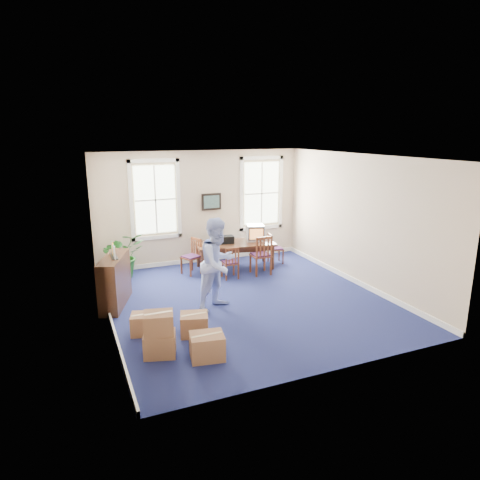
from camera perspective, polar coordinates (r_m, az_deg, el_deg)
name	(u,v)px	position (r m, az deg, el deg)	size (l,w,h in m)	color
floor	(246,300)	(9.79, 0.83, -7.97)	(6.50, 6.50, 0.00)	navy
ceiling	(247,156)	(9.07, 0.90, 11.08)	(6.50, 6.50, 0.00)	white
wall_back	(201,207)	(12.29, -5.23, 4.36)	(6.50, 6.50, 0.00)	#CAB295
wall_front	(333,277)	(6.56, 12.32, -4.80)	(6.50, 6.50, 0.00)	#CAB295
wall_left	(103,245)	(8.58, -17.82, -0.63)	(6.50, 6.50, 0.00)	#CAB295
wall_right	(359,220)	(10.83, 15.59, 2.54)	(6.50, 6.50, 0.00)	#CAB295
baseboard_back	(202,259)	(12.62, -5.03, -2.56)	(6.00, 0.04, 0.12)	white
baseboard_left	(110,319)	(9.09, -16.88, -10.03)	(0.04, 6.50, 0.12)	white
baseboard_right	(354,280)	(11.21, 14.94, -5.20)	(0.04, 6.50, 0.12)	white
window_left	(155,200)	(11.90, -11.23, 5.29)	(1.40, 0.12, 2.20)	white
window_right	(261,193)	(12.91, 2.87, 6.24)	(1.40, 0.12, 2.20)	white
wall_picture	(211,202)	(12.31, -3.84, 5.12)	(0.58, 0.06, 0.48)	black
conference_table	(235,255)	(11.87, -0.67, -2.06)	(2.14, 0.97, 0.73)	#412517
crt_tv	(255,233)	(12.00, 2.04, 1.00)	(0.48, 0.52, 0.44)	#B7B7BC
game_console	(265,239)	(12.13, 3.38, 0.20)	(0.18, 0.23, 0.06)	white
equipment_bag	(226,240)	(11.70, -1.87, 0.06)	(0.41, 0.26, 0.20)	black
chair_near_left	(230,262)	(11.04, -1.35, -2.97)	(0.39, 0.39, 0.86)	brown
chair_near_right	(261,255)	(11.35, 2.77, -1.95)	(0.48, 0.48, 1.07)	brown
chair_end_left	(191,257)	(11.44, -6.56, -2.21)	(0.43, 0.43, 0.95)	brown
chair_end_right	(276,248)	(12.36, 4.78, -1.10)	(0.39, 0.39, 0.87)	brown
man	(218,264)	(9.07, -2.95, -3.17)	(0.97, 0.75, 1.98)	#ABBDFF
credenza	(115,281)	(9.71, -16.35, -5.27)	(0.40, 1.40, 1.10)	#412517
brochure_rack	(113,250)	(9.51, -16.53, -1.26)	(0.12, 0.69, 0.30)	#99999E
potted_plant	(123,255)	(11.45, -15.37, -1.95)	(1.09, 0.95, 1.21)	#124713
cardboard_boxes	(170,329)	(7.63, -9.37, -11.57)	(1.42, 1.42, 0.81)	#946543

